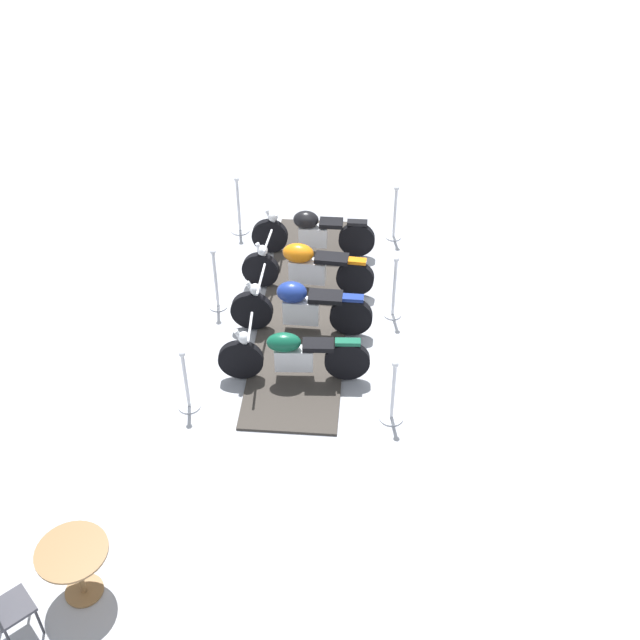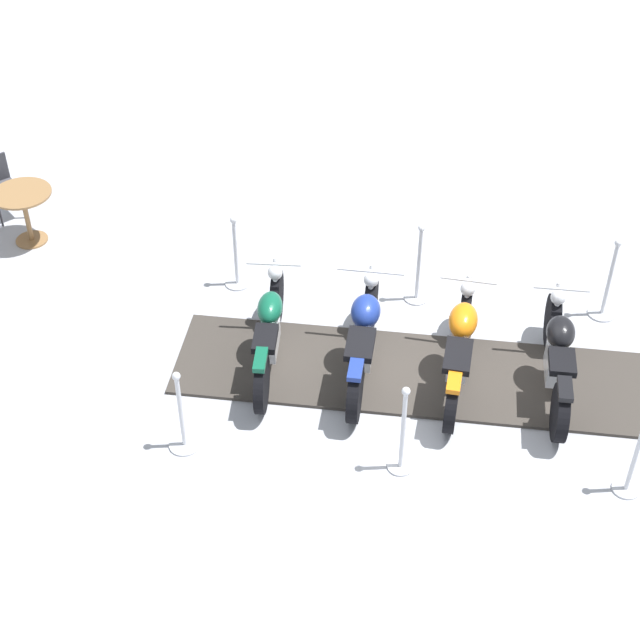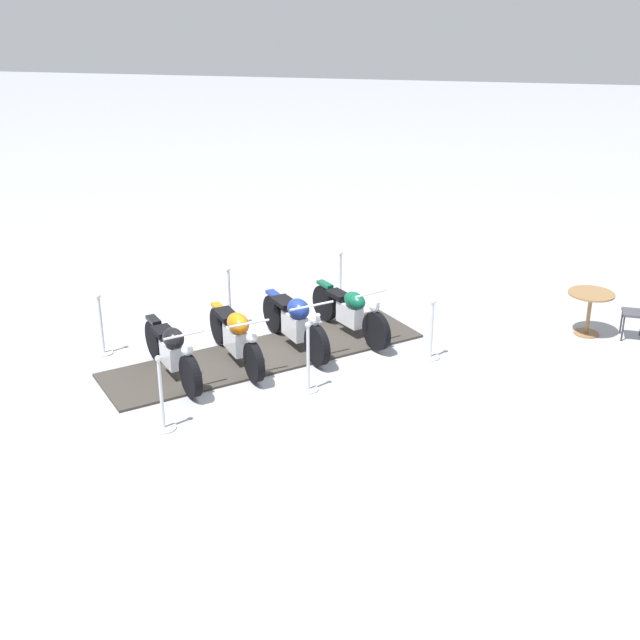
# 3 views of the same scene
# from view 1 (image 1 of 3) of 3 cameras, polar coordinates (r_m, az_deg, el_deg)

# --- Properties ---
(ground_plane) EXTENTS (80.00, 80.00, 0.00)m
(ground_plane) POSITION_cam_1_polar(r_m,az_deg,el_deg) (13.08, -1.10, 0.68)
(ground_plane) COLOR #A8AAB2
(display_platform) EXTENTS (4.64, 5.07, 0.04)m
(display_platform) POSITION_cam_1_polar(r_m,az_deg,el_deg) (13.07, -1.10, 0.75)
(display_platform) COLOR #38332D
(display_platform) RESTS_ON ground_plane
(motorcycle_black) EXTENTS (1.75, 1.53, 0.95)m
(motorcycle_black) POSITION_cam_1_polar(r_m,az_deg,el_deg) (14.13, -0.63, 6.37)
(motorcycle_black) COLOR black
(motorcycle_black) RESTS_ON display_platform
(motorcycle_copper) EXTENTS (1.87, 1.43, 0.93)m
(motorcycle_copper) POSITION_cam_1_polar(r_m,az_deg,el_deg) (13.22, -1.05, 3.89)
(motorcycle_copper) COLOR black
(motorcycle_copper) RESTS_ON display_platform
(motorcycle_navy) EXTENTS (1.80, 1.53, 0.98)m
(motorcycle_navy) POSITION_cam_1_polar(r_m,az_deg,el_deg) (12.34, -1.50, 0.99)
(motorcycle_navy) COLOR black
(motorcycle_navy) RESTS_ON display_platform
(motorcycle_forest) EXTENTS (1.67, 1.63, 0.98)m
(motorcycle_forest) POSITION_cam_1_polar(r_m,az_deg,el_deg) (11.52, -2.07, -2.48)
(motorcycle_forest) COLOR black
(motorcycle_forest) RESTS_ON display_platform
(stanchion_left_front) EXTENTS (0.29, 0.29, 1.08)m
(stanchion_left_front) POSITION_cam_1_polar(r_m,az_deg,el_deg) (14.73, 5.38, 7.21)
(stanchion_left_front) COLOR silver
(stanchion_left_front) RESTS_ON ground_plane
(stanchion_left_rear) EXTENTS (0.35, 0.35, 1.07)m
(stanchion_left_rear) POSITION_cam_1_polar(r_m,az_deg,el_deg) (11.09, 5.23, -5.85)
(stanchion_left_rear) COLOR silver
(stanchion_left_rear) RESTS_ON ground_plane
(stanchion_right_mid) EXTENTS (0.31, 0.31, 1.14)m
(stanchion_right_mid) POSITION_cam_1_polar(r_m,az_deg,el_deg) (13.04, -7.46, 2.33)
(stanchion_right_mid) COLOR silver
(stanchion_right_mid) RESTS_ON ground_plane
(stanchion_right_rear) EXTENTS (0.32, 0.32, 1.05)m
(stanchion_right_rear) POSITION_cam_1_polar(r_m,az_deg,el_deg) (11.35, -9.55, -4.93)
(stanchion_right_rear) COLOR silver
(stanchion_right_rear) RESTS_ON ground_plane
(stanchion_right_front) EXTENTS (0.35, 0.35, 1.14)m
(stanchion_right_front) POSITION_cam_1_polar(r_m,az_deg,el_deg) (14.96, -5.84, 7.55)
(stanchion_right_front) COLOR silver
(stanchion_right_front) RESTS_ON ground_plane
(stanchion_left_mid) EXTENTS (0.28, 0.28, 1.15)m
(stanchion_left_mid) POSITION_cam_1_polar(r_m,az_deg,el_deg) (12.79, 5.34, 1.84)
(stanchion_left_mid) COLOR silver
(stanchion_left_mid) RESTS_ON ground_plane
(cafe_table) EXTENTS (0.80, 0.80, 0.78)m
(cafe_table) POSITION_cam_1_polar(r_m,az_deg,el_deg) (9.48, -17.24, -16.25)
(cafe_table) COLOR olive
(cafe_table) RESTS_ON ground_plane
(cafe_chair_near_table) EXTENTS (0.43, 0.43, 0.90)m
(cafe_chair_near_table) POSITION_cam_1_polar(r_m,az_deg,el_deg) (9.45, -21.75, -18.74)
(cafe_chair_near_table) COLOR #2D2D33
(cafe_chair_near_table) RESTS_ON ground_plane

